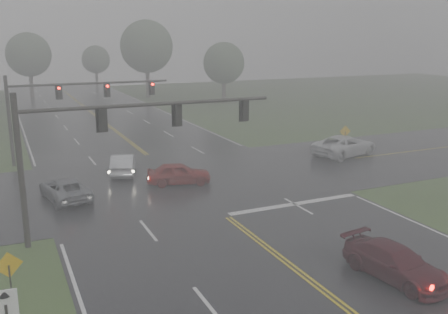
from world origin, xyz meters
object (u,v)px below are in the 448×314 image
signal_gantry_far (62,100)px  sedan_maroon (394,278)px  sedan_red (179,184)px  signal_gantry_near (106,134)px  sedan_silver (124,174)px  car_grey (66,200)px  pickup_white (344,156)px

signal_gantry_far → sedan_maroon: bearing=-69.8°
sedan_maroon → sedan_red: 16.64m
signal_gantry_near → sedan_red: bearing=48.4°
sedan_silver → car_grey: (-4.55, -4.26, 0.00)m
pickup_white → signal_gantry_near: 23.47m
signal_gantry_near → signal_gantry_far: 16.52m
sedan_maroon → signal_gantry_far: 28.18m
sedan_maroon → pickup_white: size_ratio=0.77×
pickup_white → signal_gantry_far: size_ratio=0.48×
sedan_maroon → sedan_silver: sedan_silver is taller
signal_gantry_near → signal_gantry_far: bearing=90.2°
sedan_silver → car_grey: sedan_silver is taller
signal_gantry_near → signal_gantry_far: signal_gantry_near is taller
car_grey → sedan_maroon: bearing=114.6°
sedan_red → car_grey: 7.34m
sedan_red → pickup_white: size_ratio=0.71×
signal_gantry_near → pickup_white: bearing=22.5°
sedan_silver → signal_gantry_near: bearing=90.7°
pickup_white → signal_gantry_far: 23.08m
car_grey → signal_gantry_far: size_ratio=0.38×
pickup_white → signal_gantry_far: signal_gantry_far is taller
sedan_silver → car_grey: bearing=60.2°
sedan_silver → signal_gantry_far: 8.19m
car_grey → signal_gantry_far: (1.33, 10.05, 4.81)m
sedan_silver → pickup_white: bearing=-169.0°
sedan_maroon → sedan_red: (-3.59, 16.25, 0.00)m
sedan_red → signal_gantry_near: (-5.96, -6.71, 5.08)m
signal_gantry_far → sedan_silver: bearing=-60.9°
sedan_silver → pickup_white: size_ratio=0.74×
pickup_white → sedan_silver: bearing=69.1°
signal_gantry_near → signal_gantry_far: size_ratio=1.02×
sedan_red → signal_gantry_far: bearing=46.7°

